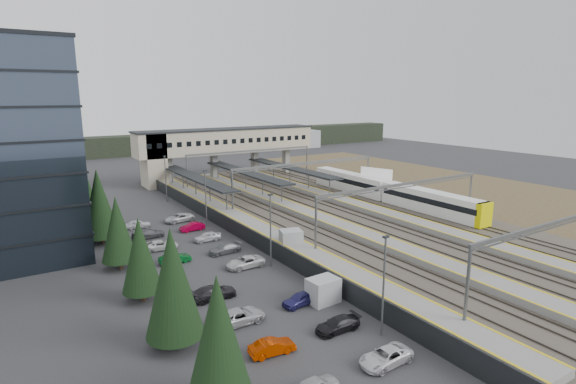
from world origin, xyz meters
TOP-DOWN VIEW (x-y plane):
  - ground at (0.00, 0.00)m, footprint 220.00×220.00m
  - conifer_row at (-22.00, -3.86)m, footprint 4.42×49.82m
  - car_park at (-13.52, -6.28)m, footprint 10.46×44.58m
  - lampposts at (-8.00, 1.25)m, footprint 0.50×53.25m
  - fence at (-6.50, 5.00)m, footprint 0.08×90.00m
  - relay_cabin_near at (-8.43, -18.02)m, footprint 2.80×2.11m
  - relay_cabin_far at (-3.05, -4.38)m, footprint 3.07×2.79m
  - rail_corridor at (9.34, 5.00)m, footprint 34.00×90.00m
  - canopies at (7.00, 27.00)m, footprint 23.10×30.00m
  - footbridge at (7.70, 42.00)m, footprint 40.40×6.40m
  - gantries at (12.00, 3.00)m, footprint 28.40×62.28m
  - train at (24.00, 6.54)m, footprint 2.73×37.99m
  - billboard at (25.08, 10.81)m, footprint 2.11×6.02m
  - scrub_east at (45.00, 5.00)m, footprint 34.00×120.00m
  - treeline_far at (23.81, 92.28)m, footprint 170.00×19.00m

SIDE VIEW (x-z plane):
  - ground at x=0.00m, z-range 0.00..0.00m
  - scrub_east at x=45.00m, z-range 0.00..0.06m
  - rail_corridor at x=9.34m, z-range -0.17..0.75m
  - car_park at x=-13.52m, z-range -0.04..1.22m
  - fence at x=-6.50m, z-range 0.00..2.00m
  - relay_cabin_near at x=-8.43m, z-range 0.00..2.26m
  - relay_cabin_far at x=-3.05m, z-range 0.00..2.34m
  - train at x=24.00m, z-range 0.24..3.68m
  - treeline_far at x=23.81m, z-range -0.55..6.45m
  - billboard at x=25.08m, z-range 0.95..6.34m
  - canopies at x=7.00m, z-range 2.28..5.56m
  - lampposts at x=-8.00m, z-range 0.30..8.37m
  - conifer_row at x=-22.00m, z-range 0.09..9.59m
  - gantries at x=12.00m, z-range 2.41..9.58m
  - footbridge at x=7.70m, z-range 2.33..13.53m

